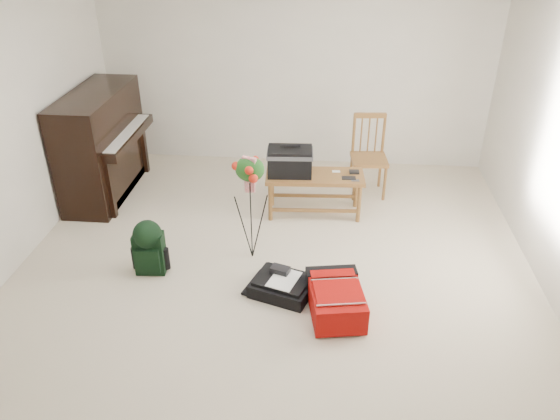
# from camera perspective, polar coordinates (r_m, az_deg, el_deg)

# --- Properties ---
(floor) EXTENTS (5.00, 5.50, 0.01)m
(floor) POSITION_cam_1_polar(r_m,az_deg,el_deg) (5.22, -0.80, -7.21)
(floor) COLOR beige
(floor) RESTS_ON ground
(ceiling) EXTENTS (5.00, 5.50, 0.01)m
(ceiling) POSITION_cam_1_polar(r_m,az_deg,el_deg) (4.22, -1.05, 21.07)
(ceiling) COLOR white
(ceiling) RESTS_ON wall_back
(wall_back) EXTENTS (5.00, 0.04, 2.50)m
(wall_back) POSITION_cam_1_polar(r_m,az_deg,el_deg) (7.17, 1.54, 14.43)
(wall_back) COLOR beige
(wall_back) RESTS_ON floor
(piano) EXTENTS (0.71, 1.50, 1.25)m
(piano) POSITION_cam_1_polar(r_m,az_deg,el_deg) (6.82, -18.04, 6.36)
(piano) COLOR black
(piano) RESTS_ON floor
(bench) EXTENTS (1.11, 0.50, 0.83)m
(bench) POSITION_cam_1_polar(r_m,az_deg,el_deg) (6.02, 1.88, 4.68)
(bench) COLOR brown
(bench) RESTS_ON floor
(dining_chair) EXTENTS (0.45, 0.45, 0.96)m
(dining_chair) POSITION_cam_1_polar(r_m,az_deg,el_deg) (6.62, 9.29, 5.53)
(dining_chair) COLOR brown
(dining_chair) RESTS_ON floor
(red_suitcase) EXTENTS (0.54, 0.72, 0.28)m
(red_suitcase) POSITION_cam_1_polar(r_m,az_deg,el_deg) (4.80, 5.84, -8.92)
(red_suitcase) COLOR #A30906
(red_suitcase) RESTS_ON floor
(black_duffel) EXTENTS (0.63, 0.57, 0.22)m
(black_duffel) POSITION_cam_1_polar(r_m,az_deg,el_deg) (5.01, 0.27, -7.85)
(black_duffel) COLOR black
(black_duffel) RESTS_ON floor
(green_backpack) EXTENTS (0.29, 0.27, 0.56)m
(green_backpack) POSITION_cam_1_polar(r_m,az_deg,el_deg) (5.29, -13.57, -3.56)
(green_backpack) COLOR black
(green_backpack) RESTS_ON floor
(flower_stand) EXTENTS (0.45, 0.45, 1.13)m
(flower_stand) POSITION_cam_1_polar(r_m,az_deg,el_deg) (5.24, -3.05, 0.13)
(flower_stand) COLOR black
(flower_stand) RESTS_ON floor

